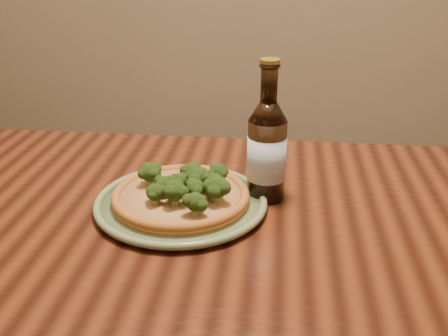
# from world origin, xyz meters

# --- Properties ---
(table) EXTENTS (1.60, 0.90, 0.75)m
(table) POSITION_xyz_m (0.00, 0.10, 0.66)
(table) COLOR #461E0F
(table) RESTS_ON ground
(plate) EXTENTS (0.31, 0.31, 0.02)m
(plate) POSITION_xyz_m (0.13, 0.19, 0.76)
(plate) COLOR #697953
(plate) RESTS_ON table
(pizza) EXTENTS (0.25, 0.25, 0.06)m
(pizza) POSITION_xyz_m (0.14, 0.18, 0.78)
(pizza) COLOR #9F5B23
(pizza) RESTS_ON plate
(beer_bottle) EXTENTS (0.07, 0.07, 0.26)m
(beer_bottle) POSITION_xyz_m (0.28, 0.24, 0.85)
(beer_bottle) COLOR black
(beer_bottle) RESTS_ON table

